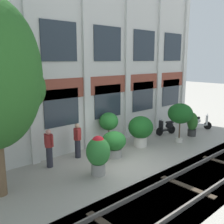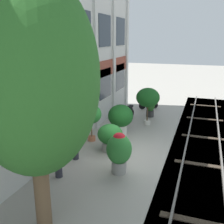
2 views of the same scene
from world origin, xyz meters
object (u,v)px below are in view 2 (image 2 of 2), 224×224
(potted_plant_stone_basin, at_px, (110,136))
(potted_plant_ribbed_drum, at_px, (150,105))
(broadleaf_tree, at_px, (33,82))
(potted_plant_fluted_column, at_px, (121,117))
(resident_watching_tracks, at_px, (75,140))
(scooter_second_parked, at_px, (128,112))
(potted_plant_glazed_jar, at_px, (119,150))
(scooter_near_curb, at_px, (148,103))
(resident_by_doorway, at_px, (58,155))
(potted_plant_low_pan, at_px, (148,98))
(potted_plant_tall_urn, at_px, (91,115))

(potted_plant_stone_basin, distance_m, potted_plant_ribbed_drum, 5.67)
(potted_plant_stone_basin, height_order, potted_plant_ribbed_drum, potted_plant_ribbed_drum)
(broadleaf_tree, xyz_separation_m, potted_plant_stone_basin, (5.09, 0.00, -3.17))
(potted_plant_ribbed_drum, bearing_deg, potted_plant_fluted_column, 167.85)
(resident_watching_tracks, bearing_deg, broadleaf_tree, -135.28)
(potted_plant_stone_basin, bearing_deg, broadleaf_tree, -179.95)
(scooter_second_parked, height_order, resident_watching_tracks, resident_watching_tracks)
(potted_plant_stone_basin, distance_m, potted_plant_glazed_jar, 2.00)
(scooter_near_curb, distance_m, resident_by_doorway, 10.24)
(potted_plant_low_pan, bearing_deg, potted_plant_glazed_jar, -177.85)
(broadleaf_tree, distance_m, potted_plant_low_pan, 9.50)
(potted_plant_stone_basin, bearing_deg, scooter_near_curb, -0.53)
(scooter_second_parked, xyz_separation_m, resident_by_doorway, (-7.56, 0.38, 0.43))
(scooter_second_parked, bearing_deg, resident_watching_tracks, 10.31)
(potted_plant_stone_basin, bearing_deg, scooter_second_parked, 6.74)
(potted_plant_fluted_column, bearing_deg, scooter_near_curb, -2.54)
(scooter_near_curb, height_order, resident_by_doorway, resident_by_doorway)
(potted_plant_stone_basin, height_order, scooter_near_curb, potted_plant_stone_basin)
(potted_plant_low_pan, height_order, potted_plant_tall_urn, potted_plant_low_pan)
(potted_plant_low_pan, height_order, potted_plant_fluted_column, potted_plant_low_pan)
(potted_plant_ribbed_drum, xyz_separation_m, potted_plant_fluted_column, (-3.63, 0.78, 0.16))
(potted_plant_ribbed_drum, xyz_separation_m, scooter_near_curb, (1.78, 0.54, -0.32))
(potted_plant_ribbed_drum, relative_size, potted_plant_fluted_column, 0.87)
(potted_plant_glazed_jar, bearing_deg, potted_plant_stone_basin, 29.41)
(potted_plant_glazed_jar, relative_size, scooter_near_curb, 1.28)
(resident_by_doorway, bearing_deg, potted_plant_ribbed_drum, 158.20)
(broadleaf_tree, relative_size, scooter_near_curb, 5.18)
(potted_plant_stone_basin, xyz_separation_m, resident_watching_tracks, (-1.28, 1.04, 0.18))
(scooter_second_parked, xyz_separation_m, resident_watching_tracks, (-6.08, 0.47, 0.41))
(broadleaf_tree, bearing_deg, scooter_near_curb, -0.29)
(potted_plant_glazed_jar, bearing_deg, broadleaf_tree, 163.86)
(potted_plant_ribbed_drum, bearing_deg, potted_plant_stone_basin, 173.83)
(potted_plant_glazed_jar, relative_size, scooter_second_parked, 1.14)
(broadleaf_tree, height_order, potted_plant_glazed_jar, broadleaf_tree)
(potted_plant_tall_urn, xyz_separation_m, scooter_near_curb, (6.65, -1.30, -0.85))
(potted_plant_low_pan, relative_size, scooter_near_curb, 1.74)
(potted_plant_fluted_column, bearing_deg, resident_by_doorway, 170.77)
(potted_plant_ribbed_drum, xyz_separation_m, potted_plant_glazed_jar, (-7.37, -0.37, 0.14))
(broadleaf_tree, distance_m, potted_plant_ribbed_drum, 11.18)
(broadleaf_tree, bearing_deg, scooter_second_parked, 3.31)
(potted_plant_ribbed_drum, xyz_separation_m, resident_by_doorway, (-8.39, 1.56, 0.11))
(potted_plant_low_pan, bearing_deg, potted_plant_tall_urn, 149.15)
(broadleaf_tree, distance_m, potted_plant_stone_basin, 6.00)
(potted_plant_ribbed_drum, relative_size, potted_plant_tall_urn, 0.78)
(resident_by_doorway, distance_m, resident_watching_tracks, 1.48)
(potted_plant_stone_basin, relative_size, scooter_near_curb, 0.98)
(potted_plant_tall_urn, bearing_deg, potted_plant_fluted_column, -40.51)
(potted_plant_glazed_jar, bearing_deg, potted_plant_fluted_column, 17.06)
(resident_by_doorway, relative_size, resident_watching_tracks, 1.01)
(potted_plant_fluted_column, height_order, resident_watching_tracks, resident_watching_tracks)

